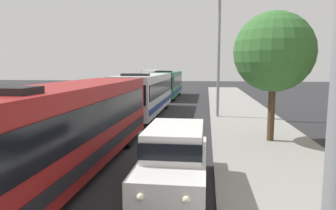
{
  "coord_description": "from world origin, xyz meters",
  "views": [
    {
      "loc": [
        3.3,
        2.59,
        3.65
      ],
      "look_at": [
        1.39,
        17.59,
        1.74
      ],
      "focal_mm": 32.47,
      "sensor_mm": 36.0,
      "label": 1
    }
  ],
  "objects_px": {
    "box_truck_oncoming": "(152,80)",
    "roadside_tree": "(274,52)",
    "bus_second_in_line": "(146,92)",
    "white_suv": "(175,156)",
    "bus_middle": "(167,83)",
    "streetlamp_mid": "(219,40)",
    "bus_lead": "(72,124)"
  },
  "relations": [
    {
      "from": "box_truck_oncoming",
      "to": "streetlamp_mid",
      "type": "distance_m",
      "value": 23.8
    },
    {
      "from": "bus_lead",
      "to": "box_truck_oncoming",
      "type": "xyz_separation_m",
      "value": [
        -3.3,
        33.56,
        0.02
      ]
    },
    {
      "from": "streetlamp_mid",
      "to": "roadside_tree",
      "type": "height_order",
      "value": "streetlamp_mid"
    },
    {
      "from": "streetlamp_mid",
      "to": "roadside_tree",
      "type": "bearing_deg",
      "value": -71.75
    },
    {
      "from": "box_truck_oncoming",
      "to": "roadside_tree",
      "type": "xyz_separation_m",
      "value": [
        10.95,
        -28.66,
        2.6
      ]
    },
    {
      "from": "bus_middle",
      "to": "roadside_tree",
      "type": "distance_m",
      "value": 22.51
    },
    {
      "from": "bus_lead",
      "to": "bus_second_in_line",
      "type": "relative_size",
      "value": 1.06
    },
    {
      "from": "bus_middle",
      "to": "streetlamp_mid",
      "type": "bearing_deg",
      "value": -69.15
    },
    {
      "from": "bus_lead",
      "to": "roadside_tree",
      "type": "relative_size",
      "value": 2.03
    },
    {
      "from": "white_suv",
      "to": "roadside_tree",
      "type": "relative_size",
      "value": 0.8
    },
    {
      "from": "streetlamp_mid",
      "to": "box_truck_oncoming",
      "type": "bearing_deg",
      "value": 111.73
    },
    {
      "from": "bus_second_in_line",
      "to": "bus_middle",
      "type": "xyz_separation_m",
      "value": [
        -0.0,
        12.92,
        -0.0
      ]
    },
    {
      "from": "bus_second_in_line",
      "to": "white_suv",
      "type": "relative_size",
      "value": 2.37
    },
    {
      "from": "bus_lead",
      "to": "white_suv",
      "type": "relative_size",
      "value": 2.52
    },
    {
      "from": "bus_lead",
      "to": "roadside_tree",
      "type": "distance_m",
      "value": 9.45
    },
    {
      "from": "bus_middle",
      "to": "white_suv",
      "type": "relative_size",
      "value": 2.24
    },
    {
      "from": "bus_middle",
      "to": "box_truck_oncoming",
      "type": "bearing_deg",
      "value": 113.34
    },
    {
      "from": "white_suv",
      "to": "box_truck_oncoming",
      "type": "distance_m",
      "value": 35.36
    },
    {
      "from": "bus_lead",
      "to": "box_truck_oncoming",
      "type": "height_order",
      "value": "bus_lead"
    },
    {
      "from": "bus_middle",
      "to": "white_suv",
      "type": "bearing_deg",
      "value": -82.2
    },
    {
      "from": "bus_second_in_line",
      "to": "streetlamp_mid",
      "type": "height_order",
      "value": "streetlamp_mid"
    },
    {
      "from": "bus_lead",
      "to": "bus_second_in_line",
      "type": "height_order",
      "value": "same"
    },
    {
      "from": "bus_second_in_line",
      "to": "white_suv",
      "type": "height_order",
      "value": "bus_second_in_line"
    },
    {
      "from": "bus_lead",
      "to": "white_suv",
      "type": "bearing_deg",
      "value": -16.55
    },
    {
      "from": "bus_second_in_line",
      "to": "box_truck_oncoming",
      "type": "bearing_deg",
      "value": 99.12
    },
    {
      "from": "bus_second_in_line",
      "to": "box_truck_oncoming",
      "type": "distance_m",
      "value": 20.84
    },
    {
      "from": "box_truck_oncoming",
      "to": "roadside_tree",
      "type": "relative_size",
      "value": 1.27
    },
    {
      "from": "roadside_tree",
      "to": "bus_second_in_line",
      "type": "bearing_deg",
      "value": 133.4
    },
    {
      "from": "roadside_tree",
      "to": "bus_lead",
      "type": "bearing_deg",
      "value": -147.41
    },
    {
      "from": "white_suv",
      "to": "streetlamp_mid",
      "type": "xyz_separation_m",
      "value": [
        1.7,
        12.82,
        4.43
      ]
    },
    {
      "from": "bus_middle",
      "to": "streetlamp_mid",
      "type": "distance_m",
      "value": 15.63
    },
    {
      "from": "box_truck_oncoming",
      "to": "streetlamp_mid",
      "type": "height_order",
      "value": "streetlamp_mid"
    }
  ]
}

